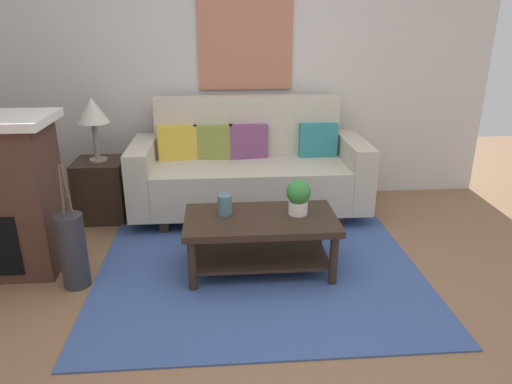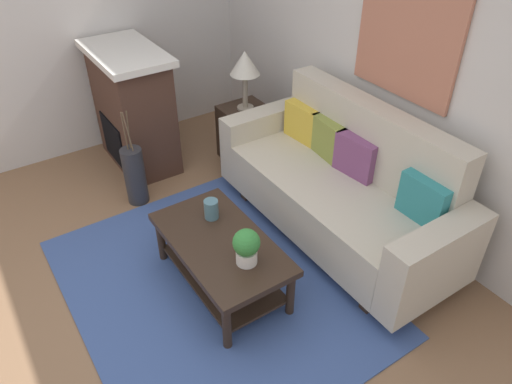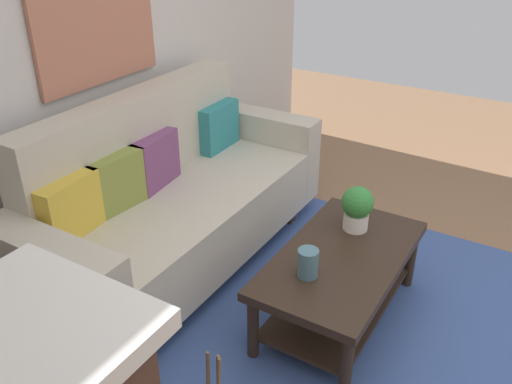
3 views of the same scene
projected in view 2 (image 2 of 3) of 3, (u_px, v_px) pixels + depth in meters
ground_plane at (151, 316)px, 3.35m from camera, size 8.96×8.96×0.00m
wall_back at (409, 62)px, 3.54m from camera, size 4.96×0.10×2.70m
wall_left at (80, 14)px, 4.51m from camera, size 0.10×5.17×2.70m
area_rug at (214, 286)px, 3.57m from camera, size 2.38×1.91×0.01m
couch at (341, 188)px, 3.85m from camera, size 2.16×0.84×1.08m
throw_pillow_mustard at (303, 123)px, 4.20m from camera, size 0.37×0.15×0.32m
throw_pillow_olive at (328, 139)px, 3.98m from camera, size 0.37×0.15×0.32m
throw_pillow_plum at (356, 157)px, 3.75m from camera, size 0.37×0.16×0.32m
throw_pillow_teal at (424, 200)px, 3.31m from camera, size 0.36×0.12×0.32m
coffee_table at (221, 253)px, 3.41m from camera, size 1.10×0.60×0.43m
tabletop_vase at (211, 209)px, 3.51m from camera, size 0.10×0.10×0.15m
potted_plant_tabletop at (246, 246)px, 3.09m from camera, size 0.18×0.18×0.26m
side_table at (246, 134)px, 4.85m from camera, size 0.44×0.44×0.56m
table_lamp at (245, 65)px, 4.43m from camera, size 0.28×0.28×0.57m
fireplace at (133, 108)px, 4.63m from camera, size 1.02×0.58×1.16m
floor_vase at (135, 176)px, 4.27m from camera, size 0.19×0.19×0.54m
floor_vase_branch_a at (128, 132)px, 3.99m from camera, size 0.04×0.04×0.36m
floor_vase_branch_b at (128, 130)px, 4.02m from camera, size 0.04×0.02×0.36m
floor_vase_branch_c at (124, 131)px, 4.00m from camera, size 0.03×0.02×0.36m
framed_painting at (407, 36)px, 3.39m from camera, size 0.90×0.03×0.87m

